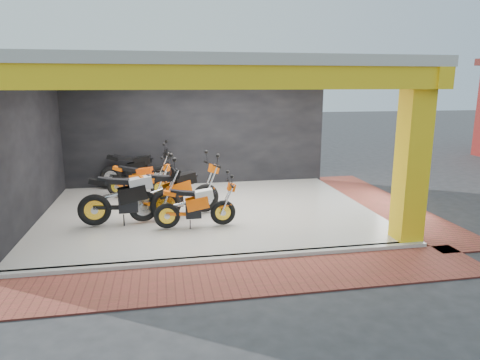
# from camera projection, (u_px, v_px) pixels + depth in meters

# --- Properties ---
(ground) EXTENTS (80.00, 80.00, 0.00)m
(ground) POSITION_uv_depth(u_px,v_px,m) (220.00, 242.00, 8.86)
(ground) COLOR #2D2D30
(ground) RESTS_ON ground
(showroom_floor) EXTENTS (8.00, 6.00, 0.10)m
(showroom_floor) POSITION_uv_depth(u_px,v_px,m) (209.00, 212.00, 10.77)
(showroom_floor) COLOR silver
(showroom_floor) RESTS_ON ground
(showroom_ceiling) EXTENTS (8.40, 6.40, 0.20)m
(showroom_ceiling) POSITION_uv_depth(u_px,v_px,m) (206.00, 66.00, 9.99)
(showroom_ceiling) COLOR beige
(showroom_ceiling) RESTS_ON corner_column
(back_wall) EXTENTS (8.20, 0.20, 3.50)m
(back_wall) POSITION_uv_depth(u_px,v_px,m) (197.00, 131.00, 13.37)
(back_wall) COLOR black
(back_wall) RESTS_ON ground
(left_wall) EXTENTS (0.20, 6.20, 3.50)m
(left_wall) POSITION_uv_depth(u_px,v_px,m) (27.00, 149.00, 9.66)
(left_wall) COLOR black
(left_wall) RESTS_ON ground
(corner_column) EXTENTS (0.50, 0.50, 3.50)m
(corner_column) POSITION_uv_depth(u_px,v_px,m) (412.00, 159.00, 8.43)
(corner_column) COLOR yellow
(corner_column) RESTS_ON ground
(header_beam_front) EXTENTS (8.40, 0.30, 0.40)m
(header_beam_front) POSITION_uv_depth(u_px,v_px,m) (226.00, 77.00, 7.18)
(header_beam_front) COLOR yellow
(header_beam_front) RESTS_ON corner_column
(header_beam_right) EXTENTS (0.30, 6.40, 0.40)m
(header_beam_right) POSITION_uv_depth(u_px,v_px,m) (364.00, 80.00, 10.77)
(header_beam_right) COLOR yellow
(header_beam_right) RESTS_ON corner_column
(floor_kerb) EXTENTS (8.00, 0.20, 0.10)m
(floor_kerb) POSITION_uv_depth(u_px,v_px,m) (227.00, 259.00, 7.87)
(floor_kerb) COLOR silver
(floor_kerb) RESTS_ON ground
(paver_front) EXTENTS (9.00, 1.40, 0.03)m
(paver_front) POSITION_uv_depth(u_px,v_px,m) (234.00, 279.00, 7.13)
(paver_front) COLOR #9B3D32
(paver_front) RESTS_ON ground
(paver_right) EXTENTS (1.40, 7.00, 0.03)m
(paver_right) POSITION_uv_depth(u_px,v_px,m) (384.00, 204.00, 11.63)
(paver_right) COLOR #9B3D32
(paver_right) RESTS_ON ground
(moto_hero) EXTENTS (1.90, 0.73, 1.16)m
(moto_hero) POSITION_uv_depth(u_px,v_px,m) (223.00, 201.00, 9.43)
(moto_hero) COLOR #FF5E0A
(moto_hero) RESTS_ON showroom_floor
(moto_row_a) EXTENTS (2.47, 1.11, 1.46)m
(moto_row_a) POSITION_uv_depth(u_px,v_px,m) (165.00, 190.00, 9.74)
(moto_row_a) COLOR black
(moto_row_a) RESTS_ON showroom_floor
(moto_row_b) EXTENTS (2.51, 1.57, 1.44)m
(moto_row_b) POSITION_uv_depth(u_px,v_px,m) (205.00, 184.00, 10.34)
(moto_row_b) COLOR #E55A09
(moto_row_b) RESTS_ON showroom_floor
(moto_row_c) EXTENTS (2.07, 1.29, 1.19)m
(moto_row_c) POSITION_uv_depth(u_px,v_px,m) (160.00, 178.00, 11.64)
(moto_row_c) COLOR #FF620A
(moto_row_c) RESTS_ON showroom_floor
(moto_row_d) EXTENTS (2.35, 1.13, 1.38)m
(moto_row_d) POSITION_uv_depth(u_px,v_px,m) (160.00, 166.00, 12.79)
(moto_row_d) COLOR black
(moto_row_d) RESTS_ON showroom_floor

